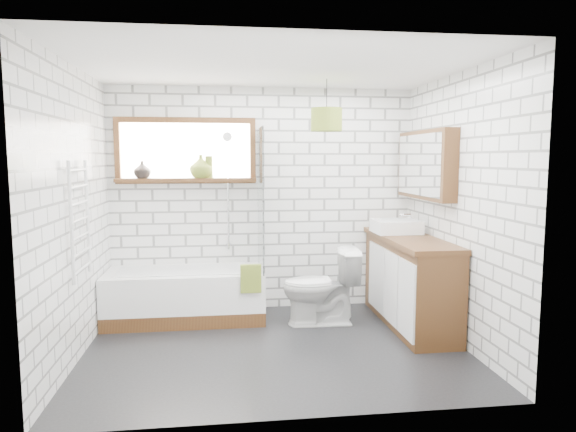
{
  "coord_description": "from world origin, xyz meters",
  "views": [
    {
      "loc": [
        -0.46,
        -4.49,
        1.72
      ],
      "look_at": [
        0.15,
        0.25,
        1.18
      ],
      "focal_mm": 32.0,
      "sensor_mm": 36.0,
      "label": 1
    }
  ],
  "objects": [
    {
      "name": "floor",
      "position": [
        0.0,
        0.0,
        -0.01
      ],
      "size": [
        3.4,
        2.6,
        0.01
      ],
      "primitive_type": "cube",
      "color": "black",
      "rests_on": "ground"
    },
    {
      "name": "ceiling",
      "position": [
        0.0,
        0.0,
        2.5
      ],
      "size": [
        3.4,
        2.6,
        0.01
      ],
      "primitive_type": "cube",
      "color": "white",
      "rests_on": "ground"
    },
    {
      "name": "wall_back",
      "position": [
        0.0,
        1.3,
        1.25
      ],
      "size": [
        3.4,
        0.01,
        2.5
      ],
      "primitive_type": "cube",
      "color": "white",
      "rests_on": "ground"
    },
    {
      "name": "wall_front",
      "position": [
        0.0,
        -1.3,
        1.25
      ],
      "size": [
        3.4,
        0.01,
        2.5
      ],
      "primitive_type": "cube",
      "color": "white",
      "rests_on": "ground"
    },
    {
      "name": "wall_left",
      "position": [
        -1.7,
        0.0,
        1.25
      ],
      "size": [
        0.01,
        2.6,
        2.5
      ],
      "primitive_type": "cube",
      "color": "white",
      "rests_on": "ground"
    },
    {
      "name": "wall_right",
      "position": [
        1.7,
        0.0,
        1.25
      ],
      "size": [
        0.01,
        2.6,
        2.5
      ],
      "primitive_type": "cube",
      "color": "white",
      "rests_on": "ground"
    },
    {
      "name": "window",
      "position": [
        -0.85,
        1.26,
        1.8
      ],
      "size": [
        1.52,
        0.16,
        0.68
      ],
      "primitive_type": "cube",
      "color": "#3C2210",
      "rests_on": "wall_back"
    },
    {
      "name": "towel_radiator",
      "position": [
        -1.66,
        0.0,
        1.2
      ],
      "size": [
        0.06,
        0.52,
        1.0
      ],
      "primitive_type": "cube",
      "color": "white",
      "rests_on": "wall_left"
    },
    {
      "name": "mirror_cabinet",
      "position": [
        1.62,
        0.6,
        1.65
      ],
      "size": [
        0.16,
        1.2,
        0.7
      ],
      "primitive_type": "cube",
      "color": "#3C2210",
      "rests_on": "wall_right"
    },
    {
      "name": "shower_riser",
      "position": [
        -0.4,
        1.26,
        1.35
      ],
      "size": [
        0.02,
        0.02,
        1.3
      ],
      "primitive_type": "cylinder",
      "color": "silver",
      "rests_on": "wall_back"
    },
    {
      "name": "bathtub",
      "position": [
        -0.86,
        0.94,
        0.27
      ],
      "size": [
        1.65,
        0.73,
        0.53
      ],
      "primitive_type": "cube",
      "color": "white",
      "rests_on": "floor"
    },
    {
      "name": "shower_screen",
      "position": [
        -0.06,
        0.94,
        1.28
      ],
      "size": [
        0.02,
        0.72,
        1.5
      ],
      "primitive_type": "cube",
      "color": "white",
      "rests_on": "bathtub"
    },
    {
      "name": "towel_green",
      "position": [
        -0.19,
        0.57,
        0.51
      ],
      "size": [
        0.21,
        0.06,
        0.29
      ],
      "primitive_type": "cube",
      "color": "olive",
      "rests_on": "bathtub"
    },
    {
      "name": "towel_beige",
      "position": [
        -0.19,
        0.57,
        0.51
      ],
      "size": [
        0.18,
        0.04,
        0.23
      ],
      "primitive_type": "cube",
      "color": "tan",
      "rests_on": "bathtub"
    },
    {
      "name": "vanity",
      "position": [
        1.44,
        0.48,
        0.46
      ],
      "size": [
        0.52,
        1.61,
        0.92
      ],
      "primitive_type": "cube",
      "color": "#3C2210",
      "rests_on": "floor"
    },
    {
      "name": "basin",
      "position": [
        1.38,
        0.77,
        0.99
      ],
      "size": [
        0.47,
        0.41,
        0.14
      ],
      "primitive_type": "cube",
      "color": "white",
      "rests_on": "vanity"
    },
    {
      "name": "tap",
      "position": [
        1.54,
        0.77,
        1.04
      ],
      "size": [
        0.03,
        0.03,
        0.14
      ],
      "primitive_type": "cylinder",
      "rotation": [
        0.0,
        0.0,
        -0.06
      ],
      "color": "silver",
      "rests_on": "vanity"
    },
    {
      "name": "toilet",
      "position": [
        0.53,
        0.62,
        0.4
      ],
      "size": [
        0.47,
        0.79,
        0.79
      ],
      "primitive_type": "imported",
      "rotation": [
        0.0,
        0.0,
        -1.6
      ],
      "color": "white",
      "rests_on": "floor"
    },
    {
      "name": "vase_olive",
      "position": [
        -0.69,
        1.23,
        1.61
      ],
      "size": [
        0.28,
        0.28,
        0.26
      ],
      "primitive_type": "imported",
      "rotation": [
        0.0,
        0.0,
        0.17
      ],
      "color": "olive",
      "rests_on": "window"
    },
    {
      "name": "vase_dark",
      "position": [
        -1.32,
        1.23,
        1.57
      ],
      "size": [
        0.2,
        0.2,
        0.19
      ],
      "primitive_type": "imported",
      "rotation": [
        0.0,
        0.0,
        0.09
      ],
      "color": "black",
      "rests_on": "window"
    },
    {
      "name": "bottle",
      "position": [
        -0.6,
        1.23,
        1.6
      ],
      "size": [
        0.1,
        0.1,
        0.24
      ],
      "primitive_type": "cylinder",
      "rotation": [
        0.0,
        0.0,
        -0.29
      ],
      "color": "olive",
      "rests_on": "window"
    },
    {
      "name": "pendant",
      "position": [
        0.58,
        0.61,
        2.1
      ],
      "size": [
        0.31,
        0.31,
        0.23
      ],
      "primitive_type": "cylinder",
      "color": "olive",
      "rests_on": "ceiling"
    }
  ]
}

